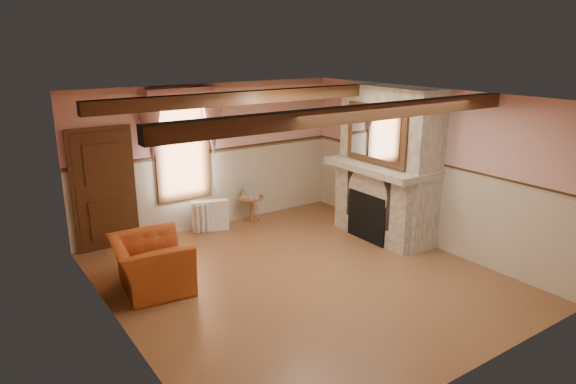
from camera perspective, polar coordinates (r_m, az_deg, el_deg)
floor at (r=8.14m, az=1.40°, el=-9.49°), size 5.50×6.00×0.01m
ceiling at (r=7.36m, az=1.55°, el=10.52°), size 5.50×6.00×0.01m
wall_back at (r=10.14m, az=-8.55°, el=3.95°), size 5.50×0.02×2.80m
wall_front at (r=5.63m, az=19.81°, el=-7.11°), size 5.50×0.02×2.80m
wall_left at (r=6.49m, az=-18.64°, el=-3.88°), size 0.02×6.00×2.80m
wall_right at (r=9.46m, az=15.10°, el=2.67°), size 0.02×6.00×2.80m
wainscot at (r=7.84m, az=1.43°, el=-4.55°), size 5.50×6.00×1.50m
chair_rail at (r=7.61m, az=1.47°, el=0.73°), size 5.50×6.00×0.08m
firebox at (r=9.59m, az=9.03°, el=-2.69°), size 0.20×0.95×0.90m
armchair at (r=7.91m, az=-14.95°, el=-7.77°), size 1.19×1.33×0.78m
side_table at (r=10.42m, az=-4.06°, el=-1.97°), size 0.65×0.65×0.55m
book_stack at (r=10.31m, az=-4.16°, el=0.01°), size 0.34×0.38×0.20m
radiator at (r=10.08m, az=-8.62°, el=-2.61°), size 0.72×0.39×0.60m
bowl at (r=9.31m, az=11.46°, el=3.07°), size 0.32×0.32×0.08m
mantel_clock at (r=10.04m, az=7.18°, el=4.58°), size 0.14×0.24×0.20m
oil_lamp at (r=9.61m, az=9.50°, el=4.20°), size 0.11×0.11×0.28m
candle_red at (r=9.14m, az=12.53°, el=3.03°), size 0.06×0.06×0.16m
jar_yellow at (r=9.33m, az=11.32°, el=3.24°), size 0.06×0.06×0.12m
fireplace at (r=9.62m, az=11.13°, el=3.15°), size 0.85×2.00×2.80m
mantel at (r=9.50m, az=10.35°, el=2.78°), size 1.05×2.05×0.12m
overmantel_mirror at (r=9.25m, az=9.73°, el=6.31°), size 0.06×1.44×1.04m
door at (r=9.47m, az=-19.75°, el=0.08°), size 1.10×0.10×2.10m
window at (r=9.82m, az=-11.68°, el=4.88°), size 1.06×0.08×2.02m
window_drapes at (r=9.64m, az=-11.67°, el=8.29°), size 1.30×0.14×1.40m
ceiling_beam_front at (r=6.45m, az=7.89°, el=8.64°), size 5.50×0.18×0.20m
ceiling_beam_back at (r=8.37m, az=-3.37°, el=10.52°), size 5.50×0.18×0.20m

